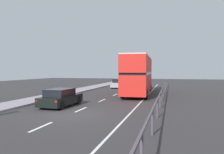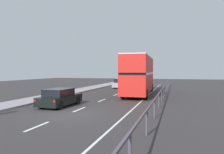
% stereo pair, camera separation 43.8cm
% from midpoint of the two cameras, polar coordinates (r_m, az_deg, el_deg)
% --- Properties ---
extents(ground_plane, '(73.23, 120.00, 0.10)m').
position_cam_midpoint_polar(ground_plane, '(14.26, -10.37, -9.64)').
color(ground_plane, '#312E2F').
extents(lane_paint_markings, '(3.73, 46.00, 0.01)m').
position_cam_midpoint_polar(lane_paint_markings, '(22.00, 5.72, -5.47)').
color(lane_paint_markings, silver).
rests_on(lane_paint_markings, ground).
extents(bridge_side_railing, '(0.10, 42.00, 1.11)m').
position_cam_midpoint_polar(bridge_side_railing, '(21.59, 13.75, -3.26)').
color(bridge_side_railing, '#4B454F').
rests_on(bridge_side_railing, ground).
extents(double_decker_bus_red, '(2.98, 11.07, 4.35)m').
position_cam_midpoint_polar(double_decker_bus_red, '(25.07, 7.57, 0.74)').
color(double_decker_bus_red, red).
rests_on(double_decker_bus_red, ground).
extents(hatchback_car_near, '(1.92, 4.10, 1.36)m').
position_cam_midpoint_polar(hatchback_car_near, '(17.27, -12.79, -5.30)').
color(hatchback_car_near, black).
rests_on(hatchback_car_near, ground).
extents(sedan_car_ahead, '(1.80, 4.47, 1.46)m').
position_cam_midpoint_polar(sedan_car_ahead, '(34.57, 2.70, -1.69)').
color(sedan_car_ahead, gray).
rests_on(sedan_car_ahead, ground).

